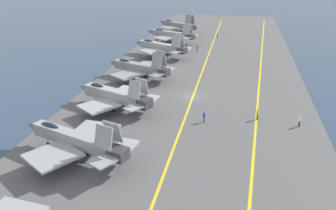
% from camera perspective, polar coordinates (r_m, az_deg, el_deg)
% --- Properties ---
extents(ground_plane, '(2000.00, 2000.00, 0.00)m').
position_cam_1_polar(ground_plane, '(65.90, 4.00, 1.02)').
color(ground_plane, '#2D425B').
extents(carrier_deck, '(196.09, 42.52, 0.40)m').
position_cam_1_polar(carrier_deck, '(65.83, 4.01, 1.18)').
color(carrier_deck, '#565659').
rests_on(carrier_deck, ground).
extents(deck_stripe_foul_line, '(176.20, 10.70, 0.01)m').
position_cam_1_polar(deck_stripe_foul_line, '(65.45, 14.21, 0.57)').
color(deck_stripe_foul_line, yellow).
rests_on(deck_stripe_foul_line, carrier_deck).
extents(deck_stripe_centerline, '(176.48, 0.36, 0.01)m').
position_cam_1_polar(deck_stripe_centerline, '(65.76, 4.01, 1.35)').
color(deck_stripe_centerline, yellow).
rests_on(deck_stripe_centerline, carrier_deck).
extents(parked_jet_third, '(13.84, 17.07, 6.08)m').
position_cam_1_polar(parked_jet_third, '(46.90, -14.77, -5.34)').
color(parked_jet_third, '#93999E').
rests_on(parked_jet_third, carrier_deck).
extents(parked_jet_fourth, '(13.68, 15.54, 6.12)m').
position_cam_1_polar(parked_jet_fourth, '(60.52, -8.68, 1.55)').
color(parked_jet_fourth, '#9EA3A8').
rests_on(parked_jet_fourth, carrier_deck).
extents(parked_jet_fifth, '(13.90, 15.36, 6.41)m').
position_cam_1_polar(parked_jet_fifth, '(75.21, -4.69, 6.02)').
color(parked_jet_fifth, gray).
rests_on(parked_jet_fifth, carrier_deck).
extents(parked_jet_sixth, '(12.37, 16.24, 6.23)m').
position_cam_1_polar(parked_jet_sixth, '(92.22, -1.22, 9.36)').
color(parked_jet_sixth, '#9EA3A8').
rests_on(parked_jet_sixth, carrier_deck).
extents(parked_jet_seventh, '(12.84, 16.35, 5.95)m').
position_cam_1_polar(parked_jet_seventh, '(107.39, 0.52, 11.28)').
color(parked_jet_seventh, '#93999E').
rests_on(parked_jet_seventh, carrier_deck).
extents(parked_jet_eighth, '(13.24, 15.59, 6.38)m').
position_cam_1_polar(parked_jet_eighth, '(122.48, 1.54, 12.74)').
color(parked_jet_eighth, gray).
rests_on(parked_jet_eighth, carrier_deck).
extents(crew_brown_vest, '(0.35, 0.44, 1.78)m').
position_cam_1_polar(crew_brown_vest, '(97.66, 4.70, 9.12)').
color(crew_brown_vest, '#383328').
rests_on(crew_brown_vest, carrier_deck).
extents(crew_yellow_vest, '(0.38, 0.45, 1.82)m').
position_cam_1_polar(crew_yellow_vest, '(57.87, 14.19, -1.36)').
color(crew_yellow_vest, '#383328').
rests_on(crew_yellow_vest, carrier_deck).
extents(crew_green_vest, '(0.43, 0.35, 1.79)m').
position_cam_1_polar(crew_green_vest, '(115.37, 7.93, 11.12)').
color(crew_green_vest, '#383328').
rests_on(crew_green_vest, carrier_deck).
extents(crew_white_vest, '(0.45, 0.45, 1.70)m').
position_cam_1_polar(crew_white_vest, '(57.49, 20.38, -2.38)').
color(crew_white_vest, '#232328').
rests_on(crew_white_vest, carrier_deck).
extents(crew_blue_vest, '(0.41, 0.46, 1.76)m').
position_cam_1_polar(crew_blue_vest, '(55.54, 5.83, -1.83)').
color(crew_blue_vest, '#4C473D').
rests_on(crew_blue_vest, carrier_deck).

